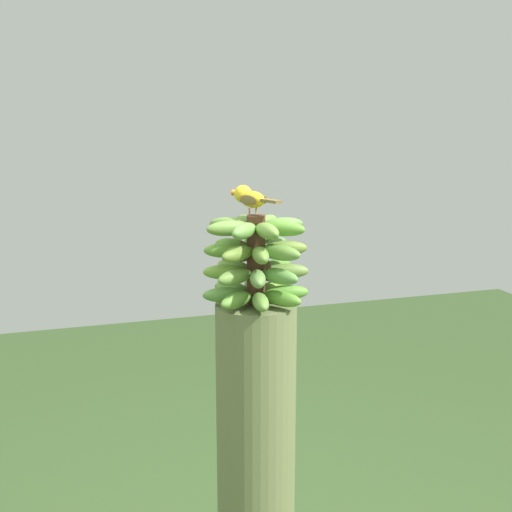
# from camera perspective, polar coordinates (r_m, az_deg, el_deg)

# --- Properties ---
(banana_tree) EXTENTS (0.24, 0.24, 1.27)m
(banana_tree) POSITION_cam_1_polar(r_m,az_deg,el_deg) (2.20, 0.00, -20.33)
(banana_tree) COLOR olive
(banana_tree) RESTS_ON ground
(banana_bunch) EXTENTS (0.31, 0.31, 0.26)m
(banana_bunch) POSITION_cam_1_polar(r_m,az_deg,el_deg) (1.90, -0.00, -0.38)
(banana_bunch) COLOR #4C2D1E
(banana_bunch) RESTS_ON banana_tree
(perched_bird) EXTENTS (0.10, 0.19, 0.08)m
(perched_bird) POSITION_cam_1_polar(r_m,az_deg,el_deg) (1.92, -0.56, 5.08)
(perched_bird) COLOR #C68933
(perched_bird) RESTS_ON banana_bunch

